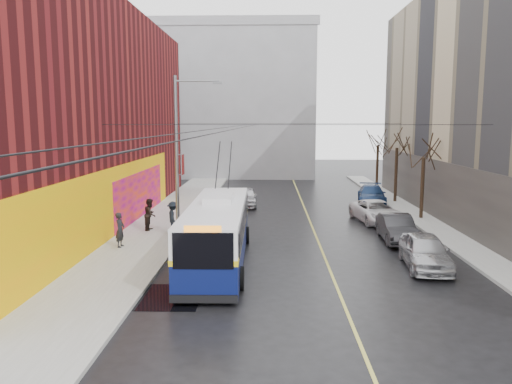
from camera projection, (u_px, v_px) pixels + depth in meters
The scene contains 22 objects.
ground at pixel (302, 305), 17.91m from camera, with size 140.00×140.00×0.00m, color black.
sidewalk_left at pixel (156, 230), 29.99m from camera, with size 4.00×60.00×0.15m, color gray.
sidewalk_right at pixel (441, 232), 29.55m from camera, with size 2.00×60.00×0.15m, color gray.
lane_line at pixel (312, 225), 31.73m from camera, with size 0.12×50.00×0.01m, color #BFB74C.
building_left at pixel (34, 114), 31.21m from camera, with size 12.11×36.00×14.00m.
building_far at pixel (231, 101), 61.34m from camera, with size 20.50×12.10×18.00m.
streetlight_pole at pixel (179, 153), 27.30m from camera, with size 2.65×0.60×9.00m.
catenary_wires at pixel (249, 126), 31.73m from camera, with size 18.00×60.00×0.22m.
tree_near at pixel (424, 146), 32.82m from camera, with size 3.20×3.20×6.40m.
tree_mid at pixel (397, 138), 39.71m from camera, with size 3.20×3.20×6.68m.
tree_far at pixel (378, 137), 46.66m from camera, with size 3.20×3.20×6.57m.
puddle at pixel (164, 297), 18.74m from camera, with size 2.83×2.94×0.01m, color black.
pigeons_flying at pixel (234, 112), 26.20m from camera, with size 4.40×2.59×1.56m.
trolleybus at pixel (218, 231), 23.04m from camera, with size 2.82×11.55×5.44m.
parked_car_a at pixel (425, 251), 22.35m from camera, with size 1.84×4.56×1.55m, color #BABBBF.
parked_car_b at pixel (397, 228), 27.34m from camera, with size 1.57×4.50×1.48m, color #2A2A2D.
parked_car_c at pixel (376, 212), 32.59m from camera, with size 2.36×5.11×1.42m, color white.
parked_car_d at pixel (372, 195), 39.87m from camera, with size 2.09×5.14×1.49m, color navy.
following_car at pixel (246, 197), 38.84m from camera, with size 1.71×4.25×1.45m, color silver.
pedestrian_a at pixel (120, 230), 25.53m from camera, with size 0.65×0.43×1.79m, color black.
pedestrian_b at pixel (150, 214), 29.53m from camera, with size 0.92×0.71×1.89m, color black.
pedestrian_c at pixel (173, 217), 28.91m from camera, with size 1.17×0.67×1.81m, color black.
Camera 1 is at (-1.21, -17.21, 6.53)m, focal length 35.00 mm.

